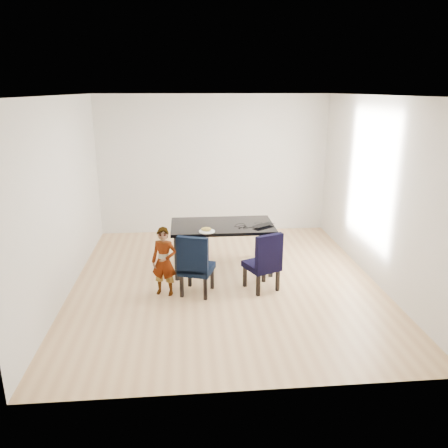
{
  "coord_description": "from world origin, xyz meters",
  "views": [
    {
      "loc": [
        -0.55,
        -6.01,
        2.78
      ],
      "look_at": [
        0.0,
        0.2,
        0.85
      ],
      "focal_mm": 35.0,
      "sensor_mm": 36.0,
      "label": 1
    }
  ],
  "objects": [
    {
      "name": "wall_back",
      "position": [
        0.0,
        2.5,
        1.35
      ],
      "size": [
        4.5,
        0.01,
        2.7
      ],
      "primitive_type": "cube",
      "color": "silver",
      "rests_on": "ground"
    },
    {
      "name": "wall_right",
      "position": [
        2.25,
        0.0,
        1.35
      ],
      "size": [
        0.01,
        5.0,
        2.7
      ],
      "primitive_type": "cube",
      "color": "silver",
      "rests_on": "ground"
    },
    {
      "name": "laptop",
      "position": [
        0.6,
        0.39,
        0.76
      ],
      "size": [
        0.42,
        0.38,
        0.03
      ],
      "primitive_type": "imported",
      "rotation": [
        0.0,
        0.0,
        3.73
      ],
      "color": "black",
      "rests_on": "dining_table"
    },
    {
      "name": "wall_front",
      "position": [
        0.0,
        -2.5,
        1.35
      ],
      "size": [
        4.5,
        0.01,
        2.7
      ],
      "primitive_type": "cube",
      "color": "silver",
      "rests_on": "ground"
    },
    {
      "name": "cable_tangle",
      "position": [
        0.3,
        0.3,
        0.75
      ],
      "size": [
        0.16,
        0.16,
        0.01
      ],
      "primitive_type": "torus",
      "rotation": [
        0.0,
        0.0,
        -0.18
      ],
      "color": "black",
      "rests_on": "dining_table"
    },
    {
      "name": "dining_table",
      "position": [
        0.0,
        0.5,
        0.38
      ],
      "size": [
        1.6,
        0.9,
        0.75
      ],
      "primitive_type": "cube",
      "color": "black",
      "rests_on": "floor"
    },
    {
      "name": "floor",
      "position": [
        0.0,
        0.0,
        -0.01
      ],
      "size": [
        4.5,
        5.0,
        0.01
      ],
      "primitive_type": "cube",
      "color": "tan",
      "rests_on": "ground"
    },
    {
      "name": "chair_left",
      "position": [
        -0.43,
        -0.33,
        0.45
      ],
      "size": [
        0.55,
        0.56,
        0.9
      ],
      "primitive_type": "cube",
      "rotation": [
        0.0,
        0.0,
        -0.33
      ],
      "color": "black",
      "rests_on": "floor"
    },
    {
      "name": "wall_left",
      "position": [
        -2.25,
        0.0,
        1.35
      ],
      "size": [
        0.01,
        5.0,
        2.7
      ],
      "primitive_type": "cube",
      "color": "silver",
      "rests_on": "ground"
    },
    {
      "name": "sandwich",
      "position": [
        -0.27,
        0.15,
        0.79
      ],
      "size": [
        0.17,
        0.12,
        0.06
      ],
      "primitive_type": "ellipsoid",
      "rotation": [
        0.0,
        0.0,
        -0.32
      ],
      "color": "#A68D3B",
      "rests_on": "plate"
    },
    {
      "name": "child",
      "position": [
        -0.88,
        -0.32,
        0.49
      ],
      "size": [
        0.41,
        0.33,
        0.98
      ],
      "primitive_type": "imported",
      "rotation": [
        0.0,
        0.0,
        -0.28
      ],
      "color": "orange",
      "rests_on": "floor"
    },
    {
      "name": "chair_right",
      "position": [
        0.5,
        -0.28,
        0.44
      ],
      "size": [
        0.56,
        0.57,
        0.88
      ],
      "primitive_type": "cube",
      "rotation": [
        0.0,
        0.0,
        0.42
      ],
      "color": "black",
      "rests_on": "floor"
    },
    {
      "name": "ceiling",
      "position": [
        0.0,
        0.0,
        2.71
      ],
      "size": [
        4.5,
        5.0,
        0.01
      ],
      "primitive_type": "cube",
      "color": "white",
      "rests_on": "wall_back"
    },
    {
      "name": "plate",
      "position": [
        -0.26,
        0.16,
        0.76
      ],
      "size": [
        0.25,
        0.25,
        0.01
      ],
      "primitive_type": "cylinder",
      "rotation": [
        0.0,
        0.0,
        0.06
      ],
      "color": "white",
      "rests_on": "dining_table"
    }
  ]
}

